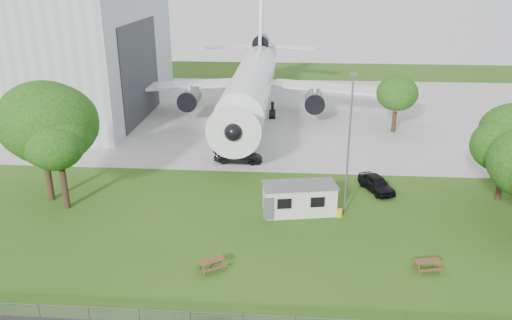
# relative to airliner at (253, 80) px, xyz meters

# --- Properties ---
(ground) EXTENTS (160.00, 160.00, 0.00)m
(ground) POSITION_rel_airliner_xyz_m (2.00, -35.86, -5.27)
(ground) COLOR #3B641C
(concrete_apron) EXTENTS (120.00, 46.00, 0.03)m
(concrete_apron) POSITION_rel_airliner_xyz_m (2.00, 2.14, -5.25)
(concrete_apron) COLOR #B7B7B2
(concrete_apron) RESTS_ON ground
(airliner) EXTENTS (46.36, 47.73, 17.69)m
(airliner) POSITION_rel_airliner_xyz_m (0.00, 0.00, 0.00)
(airliner) COLOR white
(airliner) RESTS_ON ground
(site_cabin) EXTENTS (6.94, 3.78, 2.62)m
(site_cabin) POSITION_rel_airliner_xyz_m (6.35, -29.75, -3.96)
(site_cabin) COLOR silver
(site_cabin) RESTS_ON ground
(picnic_west) EXTENTS (2.32, 2.23, 0.76)m
(picnic_west) POSITION_rel_airliner_xyz_m (0.21, -39.01, -5.27)
(picnic_west) COLOR brown
(picnic_west) RESTS_ON ground
(picnic_east) EXTENTS (2.08, 1.85, 0.76)m
(picnic_east) POSITION_rel_airliner_xyz_m (15.17, -37.98, -5.27)
(picnic_east) COLOR brown
(picnic_east) RESTS_ON ground
(lamp_mast) EXTENTS (0.16, 0.16, 12.00)m
(lamp_mast) POSITION_rel_airliner_xyz_m (10.20, -29.66, 0.73)
(lamp_mast) COLOR slate
(lamp_mast) RESTS_ON ground
(tree_west_big) EXTENTS (8.82, 8.82, 11.43)m
(tree_west_big) POSITION_rel_airliner_xyz_m (-16.12, -28.77, 1.74)
(tree_west_big) COLOR #382619
(tree_west_big) RESTS_ON ground
(tree_west_small) EXTENTS (5.82, 5.82, 9.01)m
(tree_west_small) POSITION_rel_airliner_xyz_m (-13.98, -30.36, 0.80)
(tree_west_small) COLOR #382619
(tree_west_small) RESTS_ON ground
(tree_east_back) EXTENTS (6.60, 6.60, 8.92)m
(tree_east_back) POSITION_rel_airliner_xyz_m (24.39, -25.88, 0.34)
(tree_east_back) COLOR #382619
(tree_east_back) RESTS_ON ground
(tree_far_apron) EXTENTS (5.38, 5.38, 7.26)m
(tree_far_apron) POSITION_rel_airliner_xyz_m (18.60, -6.03, -0.72)
(tree_far_apron) COLOR #382619
(tree_far_apron) RESTS_ON ground
(car_ne_hatch) EXTENTS (3.45, 4.89, 1.55)m
(car_ne_hatch) POSITION_rel_airliner_xyz_m (13.62, -24.82, -4.50)
(car_ne_hatch) COLOR black
(car_ne_hatch) RESTS_ON ground
(car_ne_sedan) EXTENTS (3.13, 4.17, 1.32)m
(car_ne_sedan) POSITION_rel_airliner_xyz_m (27.03, -22.29, -4.61)
(car_ne_sedan) COLOR silver
(car_ne_sedan) RESTS_ON ground
(car_apron_van) EXTENTS (5.29, 2.27, 1.52)m
(car_apron_van) POSITION_rel_airliner_xyz_m (-0.16, -18.22, -4.51)
(car_apron_van) COLOR black
(car_apron_van) RESTS_ON ground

